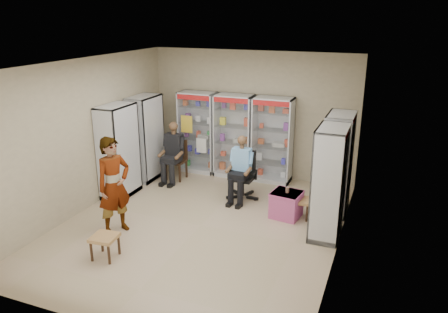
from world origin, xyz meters
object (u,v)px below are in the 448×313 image
at_px(woven_stool_a, 300,208).
at_px(cabinet_back_left, 198,132).
at_px(cabinet_right_near, 329,183).
at_px(woven_stool_b, 105,247).
at_px(cabinet_left_far, 146,138).
at_px(seated_shopkeeper, 242,170).
at_px(cabinet_right_far, 337,164).
at_px(cabinet_back_mid, 234,136).
at_px(wooden_chair, 176,160).
at_px(standing_man, 114,186).
at_px(cabinet_back_right, 272,140).
at_px(cabinet_left_near, 119,151).
at_px(office_chair, 243,175).
at_px(pink_trunk, 286,205).

bearing_deg(woven_stool_a, cabinet_back_left, 150.05).
bearing_deg(cabinet_right_near, woven_stool_b, 123.23).
distance_m(cabinet_left_far, seated_shopkeeper, 2.58).
bearing_deg(cabinet_right_far, cabinet_back_mid, 66.35).
bearing_deg(woven_stool_b, wooden_chair, 99.02).
distance_m(cabinet_back_left, standing_man, 3.49).
xyz_separation_m(cabinet_back_mid, cabinet_back_right, (0.95, 0.00, 0.00)).
distance_m(seated_shopkeeper, standing_man, 2.76).
height_order(cabinet_left_far, standing_man, cabinet_left_far).
bearing_deg(seated_shopkeeper, cabinet_left_near, -161.37).
bearing_deg(cabinet_left_near, cabinet_back_mid, 137.20).
relative_size(cabinet_back_left, cabinet_back_right, 1.00).
relative_size(cabinet_right_far, standing_man, 1.12).
height_order(cabinet_right_near, woven_stool_b, cabinet_right_near).
bearing_deg(cabinet_left_far, woven_stool_a, 78.78).
bearing_deg(cabinet_back_right, standing_man, -119.00).
xyz_separation_m(cabinet_left_near, woven_stool_b, (1.25, -2.30, -0.80)).
xyz_separation_m(cabinet_back_right, wooden_chair, (-2.15, -0.73, -0.53)).
relative_size(office_chair, woven_stool_b, 2.64).
bearing_deg(cabinet_back_mid, cabinet_left_near, -132.80).
bearing_deg(woven_stool_b, seated_shopkeeper, 67.10).
xyz_separation_m(cabinet_left_far, wooden_chair, (0.68, 0.20, -0.53)).
bearing_deg(cabinet_back_left, cabinet_left_far, -135.00).
relative_size(cabinet_right_far, cabinet_right_near, 1.00).
height_order(cabinet_back_right, wooden_chair, cabinet_back_right).
distance_m(cabinet_back_mid, pink_trunk, 2.60).
xyz_separation_m(pink_trunk, woven_stool_a, (0.25, 0.07, -0.06)).
distance_m(wooden_chair, seated_shopkeeper, 1.95).
bearing_deg(cabinet_right_near, cabinet_back_left, 57.72).
bearing_deg(seated_shopkeeper, wooden_chair, 165.62).
relative_size(cabinet_back_right, cabinet_left_far, 1.00).
height_order(wooden_chair, office_chair, office_chair).
distance_m(cabinet_back_right, woven_stool_b, 4.68).
relative_size(cabinet_back_mid, cabinet_right_near, 1.00).
xyz_separation_m(cabinet_right_near, woven_stool_a, (-0.58, 0.53, -0.81)).
bearing_deg(cabinet_left_near, woven_stool_b, 28.54).
bearing_deg(cabinet_back_left, pink_trunk, -33.31).
bearing_deg(woven_stool_b, cabinet_right_near, 33.23).
bearing_deg(cabinet_back_right, wooden_chair, -161.25).
xyz_separation_m(seated_shopkeeper, pink_trunk, (1.09, -0.49, -0.41)).
relative_size(cabinet_right_far, seated_shopkeeper, 1.51).
distance_m(seated_shopkeeper, pink_trunk, 1.26).
height_order(cabinet_left_far, woven_stool_a, cabinet_left_far).
distance_m(cabinet_right_near, woven_stool_b, 3.92).
height_order(cabinet_back_mid, woven_stool_b, cabinet_back_mid).
height_order(cabinet_back_mid, woven_stool_a, cabinet_back_mid).
distance_m(cabinet_back_right, seated_shopkeeper, 1.36).
height_order(cabinet_right_far, cabinet_left_far, same).
height_order(cabinet_right_near, standing_man, cabinet_right_near).
bearing_deg(cabinet_back_mid, seated_shopkeeper, -62.92).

